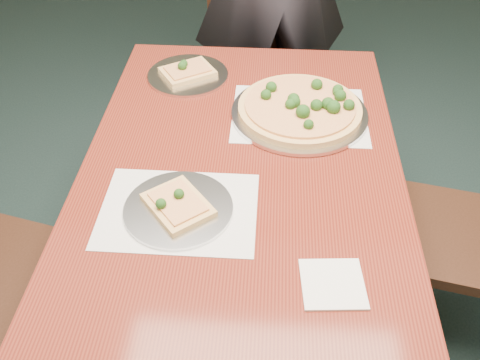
# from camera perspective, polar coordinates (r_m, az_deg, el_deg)

# --- Properties ---
(dining_table) EXTENTS (0.90, 1.50, 0.75)m
(dining_table) POSITION_cam_1_polar(r_m,az_deg,el_deg) (1.52, 0.00, -2.59)
(dining_table) COLOR #551811
(dining_table) RESTS_ON ground
(chair_far) EXTENTS (0.47, 0.47, 0.91)m
(chair_far) POSITION_cam_1_polar(r_m,az_deg,el_deg) (2.50, 1.69, 12.92)
(chair_far) COLOR black
(chair_far) RESTS_ON ground
(placemat_main) EXTENTS (0.42, 0.32, 0.00)m
(placemat_main) POSITION_cam_1_polar(r_m,az_deg,el_deg) (1.71, 6.32, 6.93)
(placemat_main) COLOR white
(placemat_main) RESTS_ON dining_table
(placemat_near) EXTENTS (0.40, 0.30, 0.00)m
(placemat_near) POSITION_cam_1_polar(r_m,az_deg,el_deg) (1.38, -6.56, -3.22)
(placemat_near) COLOR white
(placemat_near) RESTS_ON dining_table
(pizza_pan) EXTENTS (0.43, 0.43, 0.08)m
(pizza_pan) POSITION_cam_1_polar(r_m,az_deg,el_deg) (1.70, 6.53, 7.57)
(pizza_pan) COLOR silver
(pizza_pan) RESTS_ON dining_table
(slice_plate_near) EXTENTS (0.28, 0.28, 0.05)m
(slice_plate_near) POSITION_cam_1_polar(r_m,az_deg,el_deg) (1.37, -6.63, -2.85)
(slice_plate_near) COLOR silver
(slice_plate_near) RESTS_ON dining_table
(slice_plate_far) EXTENTS (0.28, 0.28, 0.06)m
(slice_plate_far) POSITION_cam_1_polar(r_m,az_deg,el_deg) (1.90, -5.61, 11.26)
(slice_plate_far) COLOR silver
(slice_plate_far) RESTS_ON dining_table
(napkin) EXTENTS (0.15, 0.15, 0.01)m
(napkin) POSITION_cam_1_polar(r_m,az_deg,el_deg) (1.23, 9.86, -10.86)
(napkin) COLOR white
(napkin) RESTS_ON dining_table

